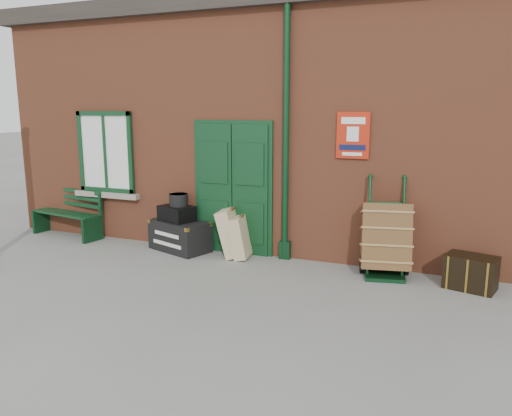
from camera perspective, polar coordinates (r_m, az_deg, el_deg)
The scene contains 10 objects.
ground at distance 7.32m, azimuth -5.24°, elevation -8.29°, with size 80.00×80.00×0.00m, color gray.
station_building at distance 10.13m, azimuth 3.70°, elevation 9.67°, with size 10.30×4.30×4.36m.
bench at distance 10.36m, azimuth -20.58°, elevation -0.40°, with size 1.58×0.72×0.94m.
houdini_trunk at distance 8.84m, azimuth -8.68°, elevation -3.14°, with size 1.05×0.58×0.53m, color black.
strongbox at distance 8.78m, azimuth -9.04°, elevation -0.61°, with size 0.58×0.42×0.26m, color black.
hatbox at distance 8.73m, azimuth -8.85°, elevation 0.93°, with size 0.32×0.32×0.21m, color black.
suitcase_back at distance 8.38m, azimuth -2.85°, elevation -2.78°, with size 0.23×0.56×0.79m, color tan.
suitcase_front at distance 8.29m, azimuth -1.80°, elevation -3.34°, with size 0.20×0.51×0.68m, color tan.
porter_trolley at distance 7.63m, azimuth 14.59°, elevation -3.39°, with size 0.84×0.89×1.45m.
dark_trunk at distance 7.52m, azimuth 23.35°, elevation -6.77°, with size 0.65×0.43×0.47m, color black.
Camera 1 is at (3.19, -6.12, 2.45)m, focal length 35.00 mm.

